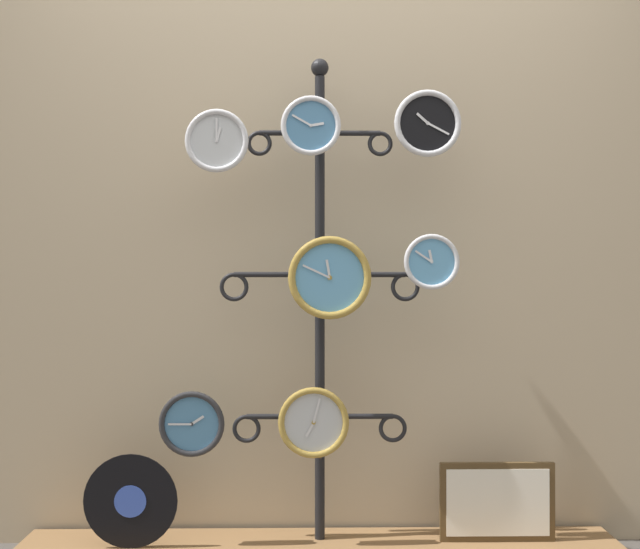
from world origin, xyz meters
The scene contains 11 objects.
shop_wall centered at (0.00, 0.57, 1.40)m, with size 4.40×0.04×2.80m.
display_stand centered at (0.00, 0.41, 0.67)m, with size 0.75×0.33×1.85m.
clock_top_left centered at (-0.37, 0.31, 1.52)m, with size 0.23×0.04×0.23m.
clock_top_center centered at (-0.03, 0.31, 1.58)m, with size 0.22×0.04×0.22m.
clock_top_right centered at (0.39, 0.32, 1.59)m, with size 0.24×0.04×0.24m.
clock_middle_center centered at (0.03, 0.31, 1.03)m, with size 0.30×0.04×0.30m.
clock_middle_right centered at (0.40, 0.32, 1.09)m, with size 0.20×0.04×0.20m.
clock_bottom_left centered at (-0.46, 0.33, 0.50)m, with size 0.24×0.04×0.24m.
clock_bottom_center centered at (-0.02, 0.32, 0.51)m, with size 0.26×0.04×0.26m.
vinyl_record centered at (-0.68, 0.32, 0.23)m, with size 0.34×0.01×0.34m.
picture_frame centered at (0.65, 0.37, 0.20)m, with size 0.42×0.02×0.29m.
Camera 1 is at (-0.04, -2.38, 1.02)m, focal length 42.00 mm.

